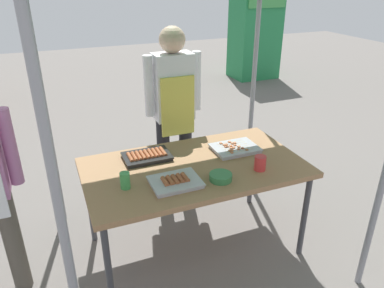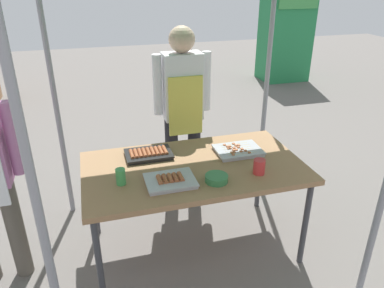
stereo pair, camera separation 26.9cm
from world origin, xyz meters
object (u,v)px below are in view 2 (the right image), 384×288
object	(u,v)px
drink_cup_by_wok	(259,167)
stall_table	(194,172)
tray_pork_links	(149,154)
tray_meat_skewers	(238,150)
drink_cup_near_edge	(121,177)
condiment_bowl	(217,178)
neighbor_stall_left	(286,29)
tray_grilled_sausages	(170,181)
vendor_woman	(183,103)

from	to	relation	value
drink_cup_by_wok	stall_table	bearing A→B (deg)	149.62
tray_pork_links	tray_meat_skewers	bearing A→B (deg)	-10.45
drink_cup_near_edge	condiment_bowl	bearing A→B (deg)	-12.99
stall_table	neighbor_stall_left	world-z (taller)	neighbor_stall_left
stall_table	tray_grilled_sausages	distance (m)	0.31
tray_pork_links	neighbor_stall_left	world-z (taller)	neighbor_stall_left
drink_cup_near_edge	drink_cup_by_wok	size ratio (longest dim) A/B	1.06
stall_table	condiment_bowl	distance (m)	0.28
drink_cup_near_edge	drink_cup_by_wok	distance (m)	0.95
tray_grilled_sausages	tray_meat_skewers	xyz separation A→B (m)	(0.61, 0.31, -0.00)
tray_grilled_sausages	drink_cup_near_edge	world-z (taller)	drink_cup_near_edge
neighbor_stall_left	drink_cup_by_wok	bearing A→B (deg)	-120.56
drink_cup_near_edge	drink_cup_by_wok	bearing A→B (deg)	-7.29
drink_cup_by_wok	neighbor_stall_left	xyz separation A→B (m)	(2.76, 4.68, 0.19)
tray_grilled_sausages	condiment_bowl	bearing A→B (deg)	-11.75
tray_pork_links	condiment_bowl	xyz separation A→B (m)	(0.38, -0.49, 0.00)
tray_pork_links	drink_cup_near_edge	size ratio (longest dim) A/B	3.13
drink_cup_by_wok	neighbor_stall_left	world-z (taller)	neighbor_stall_left
condiment_bowl	vendor_woman	distance (m)	1.05
tray_meat_skewers	stall_table	bearing A→B (deg)	-164.45
vendor_woman	neighbor_stall_left	size ratio (longest dim) A/B	0.83
stall_table	drink_cup_near_edge	bearing A→B (deg)	-167.75
drink_cup_by_wok	vendor_woman	distance (m)	1.06
drink_cup_near_edge	drink_cup_by_wok	xyz separation A→B (m)	(0.94, -0.12, -0.00)
drink_cup_near_edge	stall_table	bearing A→B (deg)	12.25
tray_grilled_sausages	neighbor_stall_left	size ratio (longest dim) A/B	0.17
drink_cup_near_edge	neighbor_stall_left	distance (m)	5.88
tray_grilled_sausages	drink_cup_by_wok	size ratio (longest dim) A/B	3.11
tray_grilled_sausages	tray_pork_links	bearing A→B (deg)	99.35
stall_table	drink_cup_by_wok	distance (m)	0.48
tray_meat_skewers	condiment_bowl	xyz separation A→B (m)	(-0.31, -0.37, 0.01)
tray_meat_skewers	drink_cup_near_edge	xyz separation A→B (m)	(-0.93, -0.23, 0.04)
tray_grilled_sausages	neighbor_stall_left	bearing A→B (deg)	53.84
neighbor_stall_left	drink_cup_near_edge	bearing A→B (deg)	-129.11
stall_table	neighbor_stall_left	xyz separation A→B (m)	(3.17, 4.44, 0.29)
condiment_bowl	vendor_woman	world-z (taller)	vendor_woman
tray_pork_links	drink_cup_near_edge	bearing A→B (deg)	-124.97
tray_meat_skewers	condiment_bowl	distance (m)	0.48
drink_cup_by_wok	condiment_bowl	bearing A→B (deg)	-175.96
tray_meat_skewers	vendor_woman	bearing A→B (deg)	112.54
tray_grilled_sausages	drink_cup_by_wok	world-z (taller)	drink_cup_by_wok
condiment_bowl	vendor_woman	xyz separation A→B (m)	(0.03, 1.03, 0.20)
drink_cup_near_edge	tray_pork_links	bearing A→B (deg)	55.03
drink_cup_near_edge	neighbor_stall_left	world-z (taller)	neighbor_stall_left
tray_grilled_sausages	vendor_woman	xyz separation A→B (m)	(0.34, 0.96, 0.20)
stall_table	tray_meat_skewers	distance (m)	0.41
tray_pork_links	drink_cup_near_edge	xyz separation A→B (m)	(-0.25, -0.35, 0.03)
tray_meat_skewers	neighbor_stall_left	xyz separation A→B (m)	(2.78, 4.33, 0.22)
tray_grilled_sausages	condiment_bowl	distance (m)	0.31
condiment_bowl	drink_cup_near_edge	size ratio (longest dim) A/B	1.39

